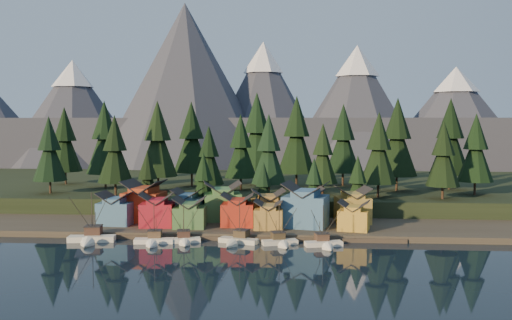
# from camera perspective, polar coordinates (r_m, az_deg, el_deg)

# --- Properties ---
(ground) EXTENTS (500.00, 500.00, 0.00)m
(ground) POSITION_cam_1_polar(r_m,az_deg,el_deg) (122.31, -2.78, -9.50)
(ground) COLOR black
(ground) RESTS_ON ground
(shore_strip) EXTENTS (400.00, 50.00, 1.50)m
(shore_strip) POSITION_cam_1_polar(r_m,az_deg,el_deg) (161.12, -1.02, -5.96)
(shore_strip) COLOR #393229
(shore_strip) RESTS_ON ground
(hillside) EXTENTS (420.00, 100.00, 6.00)m
(hillside) POSITION_cam_1_polar(r_m,az_deg,el_deg) (210.11, 0.25, -3.02)
(hillside) COLOR black
(hillside) RESTS_ON ground
(dock) EXTENTS (80.00, 4.00, 1.00)m
(dock) POSITION_cam_1_polar(r_m,az_deg,el_deg) (138.20, -1.93, -7.72)
(dock) COLOR #473C33
(dock) RESTS_ON ground
(mountain_ridge) EXTENTS (560.00, 190.00, 90.00)m
(mountain_ridge) POSITION_cam_1_polar(r_m,az_deg,el_deg) (332.19, 1.05, 3.52)
(mountain_ridge) COLOR #444758
(mountain_ridge) RESTS_ON ground
(boat_0) EXTENTS (11.42, 12.17, 12.90)m
(boat_0) POSITION_cam_1_polar(r_m,az_deg,el_deg) (139.63, -16.23, -6.94)
(boat_0) COLOR silver
(boat_0) RESTS_ON ground
(boat_1) EXTENTS (9.51, 10.19, 10.61)m
(boat_1) POSITION_cam_1_polar(r_m,az_deg,el_deg) (134.64, -10.24, -7.45)
(boat_1) COLOR white
(boat_1) RESTS_ON ground
(boat_2) EXTENTS (8.26, 8.79, 10.10)m
(boat_2) POSITION_cam_1_polar(r_m,az_deg,el_deg) (134.53, -7.21, -7.41)
(boat_2) COLOR silver
(boat_2) RESTS_ON ground
(boat_3) EXTENTS (9.94, 10.38, 10.87)m
(boat_3) POSITION_cam_1_polar(r_m,az_deg,el_deg) (132.88, -1.94, -7.51)
(boat_3) COLOR beige
(boat_3) RESTS_ON ground
(boat_4) EXTENTS (8.81, 9.28, 10.16)m
(boat_4) POSITION_cam_1_polar(r_m,az_deg,el_deg) (131.49, 2.50, -7.67)
(boat_4) COLOR silver
(boat_4) RESTS_ON ground
(boat_5) EXTENTS (9.12, 9.58, 10.32)m
(boat_5) POSITION_cam_1_polar(r_m,az_deg,el_deg) (130.54, 6.89, -7.78)
(boat_5) COLOR white
(boat_5) RESTS_ON ground
(house_front_0) EXTENTS (8.87, 8.43, 8.46)m
(house_front_0) POSITION_cam_1_polar(r_m,az_deg,el_deg) (153.06, -13.82, -4.63)
(house_front_0) COLOR #3C678E
(house_front_0) RESTS_ON shore_strip
(house_front_1) EXTENTS (8.98, 8.68, 8.56)m
(house_front_1) POSITION_cam_1_polar(r_m,az_deg,el_deg) (148.16, -9.85, -4.83)
(house_front_1) COLOR maroon
(house_front_1) RESTS_ON shore_strip
(house_front_2) EXTENTS (8.24, 8.30, 7.66)m
(house_front_2) POSITION_cam_1_polar(r_m,az_deg,el_deg) (145.57, -6.64, -5.14)
(house_front_2) COLOR #416C3A
(house_front_2) RESTS_ON shore_strip
(house_front_3) EXTENTS (8.37, 7.99, 8.37)m
(house_front_3) POSITION_cam_1_polar(r_m,az_deg,el_deg) (146.81, -1.83, -4.89)
(house_front_3) COLOR #A12719
(house_front_3) RESTS_ON shore_strip
(house_front_4) EXTENTS (7.13, 7.69, 7.25)m
(house_front_4) POSITION_cam_1_polar(r_m,az_deg,el_deg) (143.01, 1.29, -5.37)
(house_front_4) COLOR olive
(house_front_4) RESTS_ON shore_strip
(house_front_5) EXTENTS (12.64, 11.90, 11.28)m
(house_front_5) POSITION_cam_1_polar(r_m,az_deg,el_deg) (145.68, 4.98, -4.37)
(house_front_5) COLOR #3B658D
(house_front_5) RESTS_ON shore_strip
(house_front_6) EXTENTS (8.62, 8.32, 7.27)m
(house_front_6) POSITION_cam_1_polar(r_m,az_deg,el_deg) (143.05, 9.75, -5.42)
(house_front_6) COLOR gold
(house_front_6) RESTS_ON shore_strip
(house_back_0) EXTENTS (11.09, 10.74, 10.94)m
(house_back_0) POSITION_cam_1_polar(r_m,az_deg,el_deg) (156.41, -11.13, -3.92)
(house_back_0) COLOR #983217
(house_back_0) RESTS_ON shore_strip
(house_back_1) EXTENTS (8.12, 8.21, 8.64)m
(house_back_1) POSITION_cam_1_polar(r_m,az_deg,el_deg) (155.03, -6.86, -4.40)
(house_back_1) COLOR #376082
(house_back_1) RESTS_ON shore_strip
(house_back_2) EXTENTS (11.46, 10.84, 10.42)m
(house_back_2) POSITION_cam_1_polar(r_m,az_deg,el_deg) (155.03, -3.38, -4.03)
(house_back_2) COLOR #498146
(house_back_2) RESTS_ON shore_strip
(house_back_3) EXTENTS (9.74, 8.94, 8.84)m
(house_back_3) POSITION_cam_1_polar(r_m,az_deg,el_deg) (151.41, 1.21, -4.53)
(house_back_3) COLOR olive
(house_back_3) RESTS_ON shore_strip
(house_back_4) EXTENTS (9.53, 9.26, 9.10)m
(house_back_4) POSITION_cam_1_polar(r_m,az_deg,el_deg) (153.91, 5.16, -4.35)
(house_back_4) COLOR #C5811B
(house_back_4) RESTS_ON shore_strip
(house_back_5) EXTENTS (9.64, 9.73, 9.50)m
(house_back_5) POSITION_cam_1_polar(r_m,az_deg,el_deg) (152.89, 9.64, -4.37)
(house_back_5) COLOR #AD8E3D
(house_back_5) RESTS_ON shore_strip
(tree_hill_0) EXTENTS (10.29, 10.29, 23.96)m
(tree_hill_0) POSITION_cam_1_polar(r_m,az_deg,el_deg) (186.82, -19.96, 0.84)
(tree_hill_0) COLOR #332319
(tree_hill_0) RESTS_ON hillside
(tree_hill_1) EXTENTS (12.54, 12.54, 29.21)m
(tree_hill_1) POSITION_cam_1_polar(r_m,az_deg,el_deg) (197.11, -14.88, 1.92)
(tree_hill_1) COLOR #332319
(tree_hill_1) RESTS_ON hillside
(tree_hill_2) EXTENTS (10.40, 10.40, 24.23)m
(tree_hill_2) POSITION_cam_1_polar(r_m,az_deg,el_deg) (175.09, -13.92, 0.81)
(tree_hill_2) COLOR #332319
(tree_hill_2) RESTS_ON hillside
(tree_hill_3) EXTENTS (12.43, 12.43, 28.96)m
(tree_hill_3) POSITION_cam_1_polar(r_m,az_deg,el_deg) (183.71, -9.80, 1.82)
(tree_hill_3) COLOR #332319
(tree_hill_3) RESTS_ON hillside
(tree_hill_4) EXTENTS (12.50, 12.50, 29.13)m
(tree_hill_4) POSITION_cam_1_polar(r_m,az_deg,el_deg) (196.63, -6.47, 2.01)
(tree_hill_4) COLOR #332319
(tree_hill_4) RESTS_ON hillside
(tree_hill_5) EXTENTS (9.04, 9.04, 21.05)m
(tree_hill_5) POSITION_cam_1_polar(r_m,az_deg,el_deg) (170.52, -4.73, 0.25)
(tree_hill_5) COLOR #332319
(tree_hill_5) RESTS_ON hillside
(tree_hill_6) EXTENTS (10.60, 10.60, 24.69)m
(tree_hill_6) POSITION_cam_1_polar(r_m,az_deg,el_deg) (184.22, -1.54, 1.15)
(tree_hill_6) COLOR #332319
(tree_hill_6) RESTS_ON hillside
(tree_hill_7) EXTENTS (10.52, 10.52, 24.51)m
(tree_hill_7) POSITION_cam_1_polar(r_m,az_deg,el_deg) (166.52, 1.29, 0.83)
(tree_hill_7) COLOR #332319
(tree_hill_7) RESTS_ON hillside
(tree_hill_8) EXTENTS (13.23, 13.23, 30.82)m
(tree_hill_8) POSITION_cam_1_polar(r_m,az_deg,el_deg) (190.13, 4.08, 2.24)
(tree_hill_8) COLOR #332319
(tree_hill_8) RESTS_ON hillside
(tree_hill_9) EXTENTS (9.36, 9.36, 21.80)m
(tree_hill_9) POSITION_cam_1_polar(r_m,az_deg,el_deg) (173.51, 6.69, 0.43)
(tree_hill_9) COLOR #332319
(tree_hill_9) RESTS_ON hillside
(tree_hill_10) EXTENTS (12.15, 12.15, 28.31)m
(tree_hill_10) POSITION_cam_1_polar(r_m,az_deg,el_deg) (198.75, 8.71, 1.88)
(tree_hill_10) COLOR #332319
(tree_hill_10) RESTS_ON hillside
(tree_hill_11) EXTENTS (10.79, 10.79, 25.13)m
(tree_hill_11) POSITION_cam_1_polar(r_m,az_deg,el_deg) (169.86, 12.17, 0.91)
(tree_hill_11) COLOR #332319
(tree_hill_11) RESTS_ON hillside
(tree_hill_12) EXTENTS (12.81, 12.81, 29.85)m
(tree_hill_12) POSITION_cam_1_polar(r_m,az_deg,el_deg) (186.77, 13.95, 1.94)
(tree_hill_12) COLOR #332319
(tree_hill_12) RESTS_ON hillside
(tree_hill_13) EXTENTS (9.66, 9.66, 22.50)m
(tree_hill_13) POSITION_cam_1_polar(r_m,az_deg,el_deg) (171.37, 18.23, 0.35)
(tree_hill_13) COLOR #332319
(tree_hill_13) RESTS_ON hillside
(tree_hill_14) EXTENTS (12.84, 12.84, 29.90)m
(tree_hill_14) POSITION_cam_1_polar(r_m,az_deg,el_deg) (196.40, 18.84, 1.95)
(tree_hill_14) COLOR #332319
(tree_hill_14) RESTS_ON hillside
(tree_hill_15) EXTENTS (13.97, 13.97, 32.55)m
(tree_hill_15) POSITION_cam_1_polar(r_m,az_deg,el_deg) (200.64, 0.09, 2.61)
(tree_hill_15) COLOR #332319
(tree_hill_15) RESTS_ON hillside
(tree_hill_16) EXTENTS (11.78, 11.78, 27.44)m
(tree_hill_16) POSITION_cam_1_polar(r_m,az_deg,el_deg) (212.94, -18.57, 1.73)
(tree_hill_16) COLOR #332319
(tree_hill_16) RESTS_ON hillside
(tree_hill_17) EXTENTS (10.63, 10.63, 24.76)m
(tree_hill_17) POSITION_cam_1_polar(r_m,az_deg,el_deg) (184.12, 21.12, 0.90)
(tree_hill_17) COLOR #332319
(tree_hill_17) RESTS_ON hillside
(tree_shore_0) EXTENTS (8.02, 8.02, 18.68)m
(tree_shore_0) POSITION_cam_1_polar(r_m,az_deg,el_deg) (164.59, -10.78, -1.97)
(tree_shore_0) COLOR #332319
(tree_shore_0) RESTS_ON shore_strip
(tree_shore_1) EXTENTS (7.80, 7.80, 18.17)m
(tree_shore_1) POSITION_cam_1_polar(r_m,az_deg,el_deg) (161.20, -5.27, -2.13)
(tree_shore_1) COLOR #332319
(tree_shore_1) RESTS_ON shore_strip
(tree_shore_2) EXTENTS (6.63, 6.63, 15.44)m
(tree_shore_2) POSITION_cam_1_polar(r_m,az_deg,el_deg) (159.42, 0.77, -2.73)
(tree_shore_2) COLOR #332319
(tree_shore_2) RESTS_ON shore_strip
(tree_shore_3) EXTENTS (7.20, 7.20, 16.78)m
(tree_shore_3) POSITION_cam_1_polar(r_m,az_deg,el_deg) (159.09, 5.82, -2.49)
(tree_shore_3) COLOR #332319
(tree_shore_3) RESTS_ON shore_strip
(tree_shore_4) EXTENTS (7.50, 7.50, 17.48)m
(tree_shore_4) POSITION_cam_1_polar(r_m,az_deg,el_deg) (159.81, 10.12, -2.37)
(tree_shore_4) COLOR #332319
(tree_shore_4) RESTS_ON shore_strip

